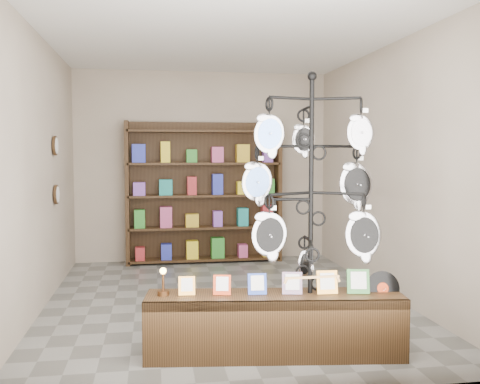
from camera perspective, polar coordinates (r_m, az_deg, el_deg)
The scene contains 6 objects.
ground at distance 6.32m, azimuth -1.76°, elevation -11.51°, with size 5.00×5.00×0.00m, color slate.
room_envelope at distance 6.09m, azimuth -1.79°, elevation 5.51°, with size 5.00×5.00×5.00m.
display_tree at distance 4.48m, azimuth 7.59°, elevation -0.13°, with size 1.22×1.06×2.37m.
front_shelf at distance 4.63m, azimuth 3.70°, elevation -13.95°, with size 2.19×0.71×0.76m.
back_shelving at distance 8.40m, azimuth -3.83°, elevation -0.51°, with size 2.42×0.36×2.20m.
wall_clocks at distance 6.94m, azimuth -19.05°, elevation 2.22°, with size 0.03×0.24×0.84m.
Camera 1 is at (-0.80, -6.04, 1.70)m, focal length 40.00 mm.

